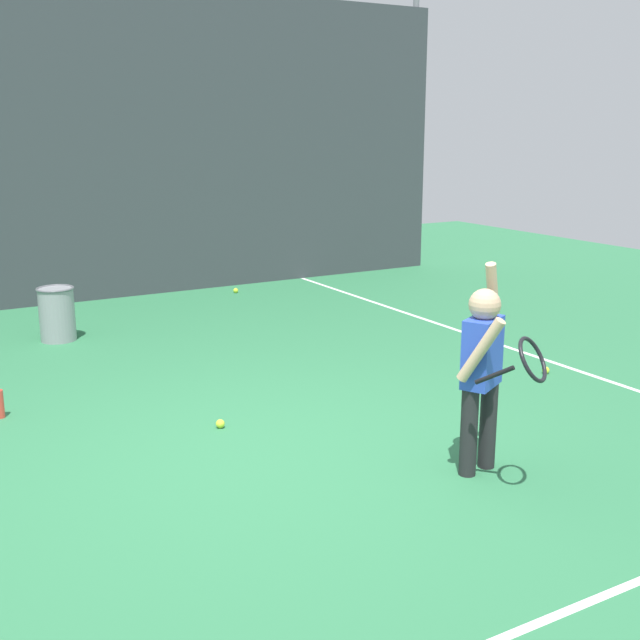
% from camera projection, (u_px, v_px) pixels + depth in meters
% --- Properties ---
extents(ground_plane, '(20.00, 20.00, 0.00)m').
position_uv_depth(ground_plane, '(259.00, 455.00, 5.40)').
color(ground_plane, '#2D7247').
extents(court_line_sideline, '(0.05, 9.00, 0.00)m').
position_uv_depth(court_line_sideline, '(521.00, 351.00, 7.88)').
color(court_line_sideline, white).
rests_on(court_line_sideline, ground).
extents(back_fence_windscreen, '(11.06, 0.08, 3.88)m').
position_uv_depth(back_fence_windscreen, '(56.00, 146.00, 9.61)').
color(back_fence_windscreen, '#383D42').
rests_on(back_fence_windscreen, ground).
extents(fence_post_1, '(0.09, 0.09, 4.03)m').
position_uv_depth(fence_post_1, '(55.00, 140.00, 9.65)').
color(fence_post_1, slate).
rests_on(fence_post_1, ground).
extents(fence_post_2, '(0.09, 0.09, 4.03)m').
position_uv_depth(fence_post_2, '(413.00, 137.00, 12.26)').
color(fence_post_2, slate).
rests_on(fence_post_2, ground).
extents(tennis_player, '(0.51, 0.81, 1.35)m').
position_uv_depth(tennis_player, '(484.00, 364.00, 4.97)').
color(tennis_player, '#232326').
rests_on(tennis_player, ground).
extents(ball_hopper, '(0.38, 0.38, 0.56)m').
position_uv_depth(ball_hopper, '(57.00, 313.00, 8.23)').
color(ball_hopper, gray).
rests_on(ball_hopper, ground).
extents(tennis_ball_0, '(0.07, 0.07, 0.07)m').
position_uv_depth(tennis_ball_0, '(236.00, 291.00, 10.64)').
color(tennis_ball_0, '#CCE033').
rests_on(tennis_ball_0, ground).
extents(tennis_ball_1, '(0.07, 0.07, 0.07)m').
position_uv_depth(tennis_ball_1, '(220.00, 424.00, 5.88)').
color(tennis_ball_1, '#CCE033').
rests_on(tennis_ball_1, ground).
extents(tennis_ball_2, '(0.07, 0.07, 0.07)m').
position_uv_depth(tennis_ball_2, '(546.00, 370.00, 7.17)').
color(tennis_ball_2, '#CCE033').
rests_on(tennis_ball_2, ground).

